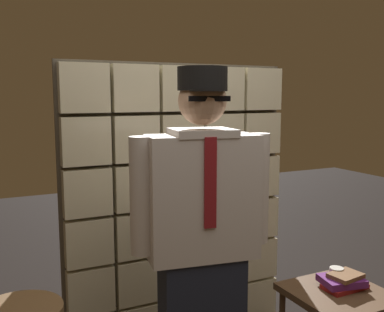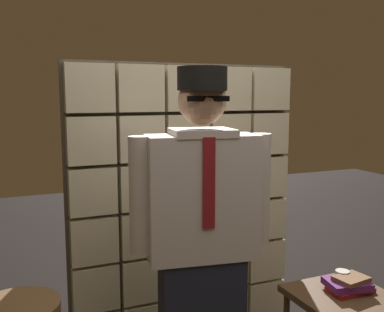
# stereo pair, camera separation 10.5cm
# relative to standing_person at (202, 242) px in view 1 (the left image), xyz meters

# --- Properties ---
(glass_block_wall) EXTENTS (1.52, 0.10, 1.82)m
(glass_block_wall) POSITION_rel_standing_person_xyz_m (0.22, 0.72, -0.01)
(glass_block_wall) COLOR beige
(glass_block_wall) RESTS_ON ground
(standing_person) EXTENTS (0.69, 0.33, 1.73)m
(standing_person) POSITION_rel_standing_person_xyz_m (0.00, 0.00, 0.00)
(standing_person) COLOR #1E2333
(standing_person) RESTS_ON ground
(side_table) EXTENTS (0.52, 0.52, 0.51)m
(side_table) POSITION_rel_standing_person_xyz_m (0.83, -0.06, -0.46)
(side_table) COLOR #513823
(side_table) RESTS_ON ground
(book_stack) EXTENTS (0.27, 0.22, 0.09)m
(book_stack) POSITION_rel_standing_person_xyz_m (0.88, -0.04, -0.35)
(book_stack) COLOR maroon
(book_stack) RESTS_ON side_table
(coffee_mug) EXTENTS (0.13, 0.08, 0.09)m
(coffee_mug) POSITION_rel_standing_person_xyz_m (0.90, 0.03, -0.34)
(coffee_mug) COLOR silver
(coffee_mug) RESTS_ON side_table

